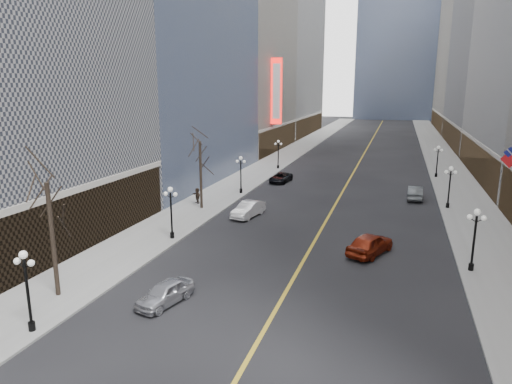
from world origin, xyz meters
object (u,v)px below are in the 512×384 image
Objects in this scene: streetlamp_east_3 at (438,158)px; car_sb_mid at (370,244)px; streetlamp_west_0 at (27,283)px; streetlamp_west_1 at (171,207)px; streetlamp_west_3 at (278,151)px; streetlamp_west_2 at (241,171)px; car_nb_near at (165,293)px; car_sb_far at (415,193)px; streetlamp_east_1 at (475,233)px; streetlamp_east_2 at (450,183)px; car_nb_far at (281,178)px; car_nb_mid at (248,209)px.

streetlamp_east_3 is 0.90× the size of car_sb_mid.
streetlamp_west_1 is at bearing 90.00° from streetlamp_west_0.
streetlamp_west_3 is at bearing 90.00° from streetlamp_west_1.
car_nb_near is at bearing -79.81° from streetlamp_west_2.
car_sb_far is (20.35, 3.54, -2.12)m from streetlamp_west_2.
streetlamp_east_1 is 1.10× the size of car_nb_near.
streetlamp_east_1 is 18.00m from streetlamp_east_2.
car_nb_far is at bearing 83.59° from streetlamp_west_1.
streetlamp_west_1 is at bearing -90.00° from streetlamp_west_3.
streetlamp_east_1 is 7.56m from car_sb_mid.
car_sb_far is (15.17, 32.37, 0.08)m from car_nb_near.
streetlamp_east_1 is 1.00× the size of streetlamp_east_2.
car_nb_far is at bearing 86.01° from streetlamp_west_0.
car_sb_far is at bearing 49.06° from car_nb_mid.
streetlamp_west_0 is 1.00× the size of streetlamp_west_1.
streetlamp_east_3 reaches higher than car_nb_mid.
car_sb_far reaches higher than car_nb_far.
streetlamp_east_2 is at bearing -37.33° from streetlamp_west_3.
streetlamp_west_1 is 1.10× the size of car_nb_near.
streetlamp_east_2 is 29.68m from streetlamp_west_3.
streetlamp_west_0 is at bearing -90.00° from streetlamp_west_2.
streetlamp_west_3 reaches higher than car_nb_mid.
streetlamp_east_2 is at bearing 55.23° from streetlamp_west_0.
streetlamp_west_2 is at bearing 90.00° from streetlamp_west_1.
streetlamp_west_2 is 0.90× the size of car_sb_mid.
streetlamp_west_1 is at bearing -90.00° from streetlamp_west_2.
streetlamp_west_0 is at bearing -145.86° from streetlamp_east_1.
streetlamp_west_0 is at bearing -114.41° from streetlamp_east_3.
streetlamp_west_0 is at bearing -120.32° from car_nb_near.
streetlamp_west_1 is at bearing 180.00° from streetlamp_east_1.
car_nb_far is (-1.07, 17.49, -0.12)m from car_nb_mid.
streetlamp_east_1 is 1.00× the size of streetlamp_west_3.
streetlamp_west_2 reaches higher than car_nb_near.
streetlamp_west_0 is 7.65m from car_nb_near.
streetlamp_west_2 reaches higher than car_nb_mid.
streetlamp_east_1 is at bearing -90.00° from streetlamp_east_3.
car_nb_far is 0.94× the size of car_sb_mid.
streetlamp_west_0 is 1.10× the size of car_nb_near.
car_nb_far is 18.03m from car_sb_far.
streetlamp_west_1 is 0.96× the size of car_nb_mid.
streetlamp_east_2 is 23.60m from streetlamp_west_2.
streetlamp_west_1 is (-23.60, -36.00, 0.00)m from streetlamp_east_3.
car_nb_near is at bearing -64.43° from streetlamp_west_1.
streetlamp_west_0 reaches higher than car_sb_mid.
streetlamp_west_0 reaches higher than car_nb_far.
streetlamp_east_1 is at bearing -90.00° from streetlamp_east_2.
car_nb_near is (5.18, -46.83, -2.20)m from streetlamp_west_3.
streetlamp_west_0 is 42.40m from car_nb_far.
car_nb_near is (5.18, -28.83, -2.20)m from streetlamp_west_2.
car_nb_near is (5.18, -10.83, -2.20)m from streetlamp_west_1.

